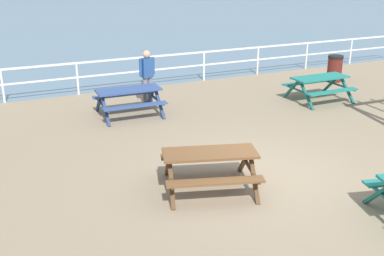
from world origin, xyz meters
name	(u,v)px	position (x,y,z in m)	size (l,w,h in m)	color
ground_plane	(266,179)	(0.00, 0.00, -0.10)	(30.00, 24.00, 0.20)	gray
seaward_railing	(144,66)	(0.00, 7.75, 0.76)	(23.07, 0.07, 1.08)	white
picnic_table_mid_centre	(210,161)	(-1.37, -0.08, 0.58)	(2.16, 1.96, 0.80)	brown
picnic_table_far_right	(129,96)	(-1.42, 4.96, 0.58)	(1.83, 1.58, 0.80)	#334C84
picnic_table_corner	(320,83)	(4.45, 3.89, 0.58)	(1.80, 1.55, 0.80)	#1E7A70
visitor	(147,74)	(-0.56, 5.80, 0.95)	(0.52, 0.29, 1.66)	slate
litter_bin	(335,68)	(6.56, 5.65, 0.48)	(0.55, 0.55, 0.95)	#591E19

